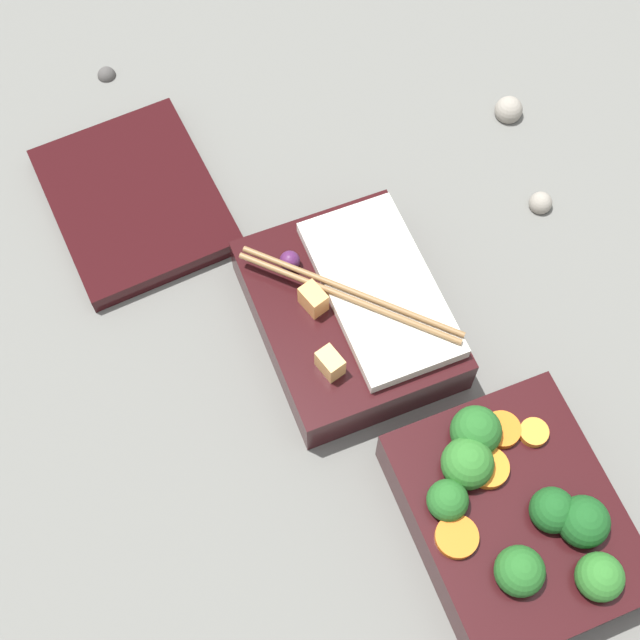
# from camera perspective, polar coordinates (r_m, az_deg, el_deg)

# --- Properties ---
(ground_plane) EXTENTS (3.00, 3.00, 0.00)m
(ground_plane) POSITION_cam_1_polar(r_m,az_deg,el_deg) (0.76, 7.14, -7.01)
(ground_plane) COLOR slate
(bento_tray_vegetable) EXTENTS (0.19, 0.15, 0.08)m
(bento_tray_vegetable) POSITION_cam_1_polar(r_m,az_deg,el_deg) (0.71, 12.32, -12.10)
(bento_tray_vegetable) COLOR black
(bento_tray_vegetable) RESTS_ON ground_plane
(bento_tray_rice) EXTENTS (0.19, 0.15, 0.07)m
(bento_tray_rice) POSITION_cam_1_polar(r_m,az_deg,el_deg) (0.76, 2.07, 0.56)
(bento_tray_rice) COLOR black
(bento_tray_rice) RESTS_ON ground_plane
(bento_lid) EXTENTS (0.19, 0.16, 0.02)m
(bento_lid) POSITION_cam_1_polar(r_m,az_deg,el_deg) (0.86, -11.79, 7.54)
(bento_lid) COLOR black
(bento_lid) RESTS_ON ground_plane
(pebble_0) EXTENTS (0.02, 0.02, 0.02)m
(pebble_0) POSITION_cam_1_polar(r_m,az_deg,el_deg) (0.97, -13.54, 15.14)
(pebble_0) COLOR #474442
(pebble_0) RESTS_ON ground_plane
(pebble_2) EXTENTS (0.02, 0.02, 0.02)m
(pebble_2) POSITION_cam_1_polar(r_m,az_deg,el_deg) (0.87, 13.93, 7.28)
(pebble_2) COLOR gray
(pebble_2) RESTS_ON ground_plane
(pebble_3) EXTENTS (0.03, 0.03, 0.03)m
(pebble_3) POSITION_cam_1_polar(r_m,az_deg,el_deg) (0.93, 11.97, 13.01)
(pebble_3) COLOR gray
(pebble_3) RESTS_ON ground_plane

